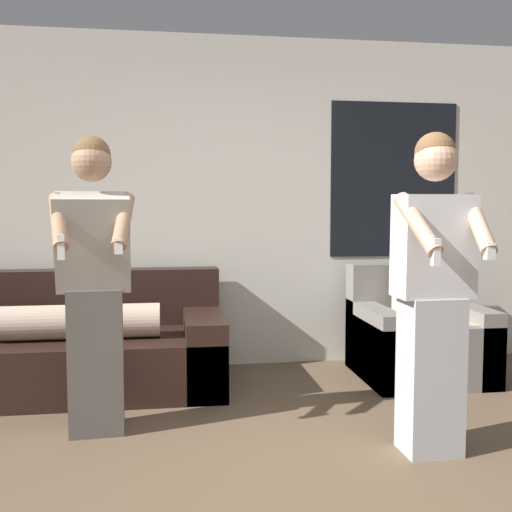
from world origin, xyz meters
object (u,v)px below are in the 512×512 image
object	(u,v)px
person_left	(94,284)
person_right	(433,291)
armchair	(418,337)
couch	(84,349)

from	to	relation	value
person_left	person_right	distance (m)	1.88
armchair	couch	bearing A→B (deg)	178.62
person_right	person_left	bearing A→B (deg)	163.25
couch	armchair	xyz separation A→B (m)	(2.53, -0.06, 0.02)
person_left	armchair	bearing A→B (deg)	20.20
couch	armchair	distance (m)	2.53
couch	person_left	bearing A→B (deg)	-78.08
couch	person_left	world-z (taller)	person_left
couch	armchair	world-z (taller)	armchair
person_left	person_right	world-z (taller)	person_left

